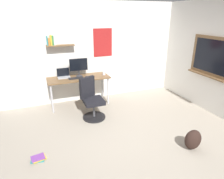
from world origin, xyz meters
TOP-DOWN VIEW (x-y plane):
  - ground_plane at (0.00, 0.00)m, footprint 5.20×5.20m
  - wall_back at (-0.01, 2.45)m, footprint 5.00×0.30m
  - desk at (-0.49, 2.08)m, footprint 1.56×0.59m
  - office_chair at (-0.38, 1.28)m, footprint 0.54×0.56m
  - laptop at (-0.84, 2.22)m, footprint 0.31×0.21m
  - monitor_primary at (-0.45, 2.17)m, footprint 0.46×0.17m
  - keyboard at (-0.57, 2.00)m, footprint 0.37×0.13m
  - computer_mouse at (-0.29, 2.00)m, footprint 0.10×0.06m
  - coffee_mug at (0.19, 2.05)m, footprint 0.08×0.08m
  - backpack at (0.97, -0.50)m, footprint 0.32×0.22m
  - book_stack_on_floor at (-1.62, 0.18)m, footprint 0.26×0.20m

SIDE VIEW (x-z plane):
  - ground_plane at x=0.00m, z-range 0.00..0.00m
  - book_stack_on_floor at x=-1.62m, z-range 0.00..0.08m
  - backpack at x=0.97m, z-range 0.00..0.38m
  - office_chair at x=-0.38m, z-range -0.07..0.88m
  - desk at x=-0.49m, z-range 0.30..1.06m
  - keyboard at x=-0.57m, z-range 0.76..0.78m
  - computer_mouse at x=-0.29m, z-range 0.76..0.79m
  - coffee_mug at x=0.19m, z-range 0.76..0.85m
  - laptop at x=-0.84m, z-range 0.70..0.92m
  - monitor_primary at x=-0.45m, z-range 0.79..1.26m
  - wall_back at x=-0.01m, z-range 0.00..2.60m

